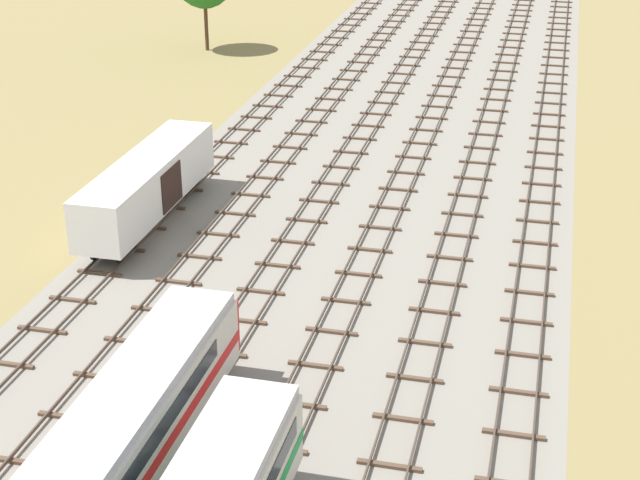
# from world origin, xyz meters

# --- Properties ---
(ground_plane) EXTENTS (480.00, 480.00, 0.00)m
(ground_plane) POSITION_xyz_m (0.00, 56.00, 0.00)
(ground_plane) COLOR olive
(ballast_bed) EXTENTS (25.35, 176.00, 0.01)m
(ballast_bed) POSITION_xyz_m (0.00, 56.00, 0.00)
(ballast_bed) COLOR gray
(ballast_bed) RESTS_ON ground
(track_far_left) EXTENTS (2.40, 126.00, 0.29)m
(track_far_left) POSITION_xyz_m (-10.67, 57.00, 0.14)
(track_far_left) COLOR #47382D
(track_far_left) RESTS_ON ground
(track_left) EXTENTS (2.40, 126.00, 0.29)m
(track_left) POSITION_xyz_m (-6.40, 57.00, 0.14)
(track_left) COLOR #47382D
(track_left) RESTS_ON ground
(track_centre_left) EXTENTS (2.40, 126.00, 0.29)m
(track_centre_left) POSITION_xyz_m (-2.13, 57.00, 0.14)
(track_centre_left) COLOR #47382D
(track_centre_left) RESTS_ON ground
(track_centre) EXTENTS (2.40, 126.00, 0.29)m
(track_centre) POSITION_xyz_m (2.13, 57.00, 0.14)
(track_centre) COLOR #47382D
(track_centre) RESTS_ON ground
(track_centre_right) EXTENTS (2.40, 126.00, 0.29)m
(track_centre_right) POSITION_xyz_m (6.40, 57.00, 0.14)
(track_centre_right) COLOR #47382D
(track_centre_right) RESTS_ON ground
(track_right) EXTENTS (2.40, 126.00, 0.29)m
(track_right) POSITION_xyz_m (10.67, 57.00, 0.14)
(track_right) COLOR #47382D
(track_right) RESTS_ON ground
(diesel_railcar_centre_left_near) EXTENTS (2.96, 20.50, 3.80)m
(diesel_railcar_centre_left_near) POSITION_xyz_m (-2.13, 22.79, 2.60)
(diesel_railcar_centre_left_near) COLOR beige
(diesel_railcar_centre_left_near) RESTS_ON ground
(freight_boxcar_far_left_mid) EXTENTS (2.87, 14.00, 3.60)m
(freight_boxcar_far_left_mid) POSITION_xyz_m (-10.67, 47.15, 2.45)
(freight_boxcar_far_left_mid) COLOR white
(freight_boxcar_far_left_mid) RESTS_ON ground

